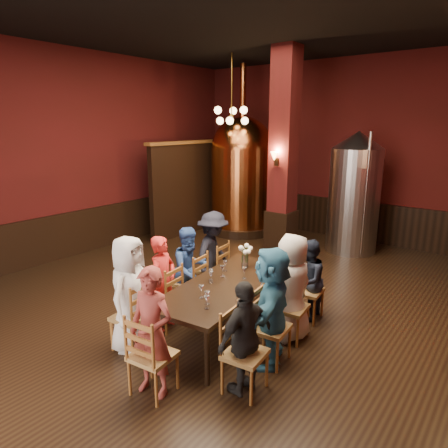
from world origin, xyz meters
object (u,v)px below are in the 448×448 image
Objects in this scene: person_0 at (130,294)px; steel_vessel at (354,193)px; person_1 at (163,283)px; person_2 at (190,269)px; dining_table at (226,287)px; rose_vase at (245,252)px; copper_kettle at (242,174)px.

person_0 is 5.99m from steel_vessel.
person_0 reaches higher than person_1.
person_2 is at bearing -4.96° from person_1.
person_1 is 0.66m from person_2.
person_0 is (-0.73, -1.09, 0.09)m from dining_table.
dining_table is 1.82× the size of person_2.
steel_vessel is at bearing 87.39° from rose_vase.
rose_vase reaches higher than dining_table.
dining_table is 4.87m from steel_vessel.
person_1 is 5.68m from copper_kettle.
person_0 is 6.30m from copper_kettle.
copper_kettle is (-2.30, 5.81, 0.83)m from person_0.
person_2 is 3.68× the size of rose_vase.
dining_table is at bearing -92.13° from person_2.
copper_kettle is at bearing 38.39° from person_2.
person_2 is at bearing -101.22° from steel_vessel.
dining_table is 0.57× the size of copper_kettle.
person_2 is 0.31× the size of copper_kettle.
rose_vase is (0.57, 1.79, 0.22)m from person_0.
copper_kettle is 4.98m from rose_vase.
person_2 reaches higher than rose_vase.
copper_kettle is at bearing 12.11° from person_1.
steel_vessel reaches higher than dining_table.
person_0 is 1.12× the size of person_1.
rose_vase is at bearing -44.20° from person_2.
steel_vessel is 4.14m from rose_vase.
person_2 is at bearing -146.92° from rose_vase.
rose_vase is at bearing -41.27° from person_1.
person_0 reaches higher than dining_table.
person_0 is at bearing -97.35° from steel_vessel.
person_0 is 1.89m from rose_vase.
steel_vessel is 7.43× the size of rose_vase.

